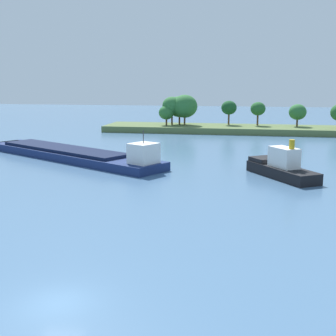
# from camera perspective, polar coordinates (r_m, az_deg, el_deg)

# --- Properties ---
(ground_plane) EXTENTS (400.00, 400.00, 0.00)m
(ground_plane) POSITION_cam_1_polar(r_m,az_deg,el_deg) (27.92, -13.71, -16.19)
(ground_plane) COLOR #476B8E
(treeline_island) EXTENTS (60.75, 13.06, 9.01)m
(treeline_island) POSITION_cam_1_polar(r_m,az_deg,el_deg) (113.02, 6.68, 5.98)
(treeline_island) COLOR #566B3D
(treeline_island) RESTS_ON ground
(tugboat) EXTENTS (9.28, 11.69, 5.24)m
(tugboat) POSITION_cam_1_polar(r_m,az_deg,el_deg) (61.24, 14.08, 0.11)
(tugboat) COLOR black
(tugboat) RESTS_ON ground
(cargo_barge) EXTENTS (36.03, 24.39, 5.86)m
(cargo_barge) POSITION_cam_1_polar(r_m,az_deg,el_deg) (74.56, -12.05, 1.79)
(cargo_barge) COLOR navy
(cargo_barge) RESTS_ON ground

